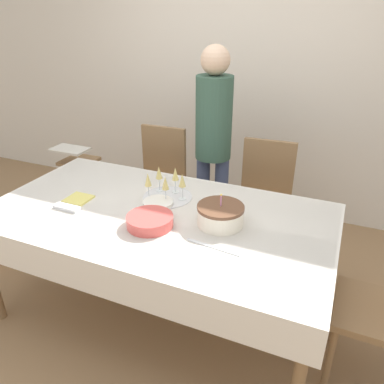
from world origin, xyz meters
TOP-DOWN VIEW (x-y plane):
  - ground_plane at (0.00, 0.00)m, footprint 12.00×12.00m
  - wall_back at (0.00, 1.75)m, footprint 8.00×0.05m
  - dining_table at (0.00, 0.00)m, footprint 2.06×1.11m
  - dining_chair_far_left at (-0.46, 0.87)m, footprint 0.43×0.43m
  - dining_chair_far_right at (0.45, 0.87)m, footprint 0.44×0.44m
  - birthday_cake at (0.39, 0.02)m, footprint 0.26×0.26m
  - champagne_tray at (-0.04, 0.21)m, footprint 0.32×0.32m
  - plate_stack_main at (0.03, -0.15)m, footprint 0.26×0.26m
  - plate_stack_dessert at (-0.04, 0.09)m, footprint 0.19×0.19m
  - cake_knife at (0.43, -0.21)m, footprint 0.30×0.05m
  - fork_pile at (-0.52, -0.18)m, footprint 0.17×0.06m
  - napkin_pile at (-0.54, -0.05)m, footprint 0.15×0.15m
  - person_standing at (0.01, 0.93)m, footprint 0.28×0.28m
  - high_chair at (-1.34, 0.90)m, footprint 0.33×0.35m

SIDE VIEW (x-z plane):
  - ground_plane at x=0.00m, z-range 0.00..0.00m
  - high_chair at x=-1.34m, z-range 0.13..0.84m
  - dining_chair_far_left at x=-0.46m, z-range 0.05..1.02m
  - dining_chair_far_right at x=0.45m, z-range 0.05..1.02m
  - dining_table at x=0.00m, z-range 0.28..1.04m
  - cake_knife at x=0.43m, z-range 0.76..0.76m
  - napkin_pile at x=-0.54m, z-range 0.76..0.77m
  - fork_pile at x=-0.52m, z-range 0.76..0.78m
  - plate_stack_dessert at x=-0.04m, z-range 0.76..0.79m
  - plate_stack_main at x=0.03m, z-range 0.76..0.82m
  - birthday_cake at x=0.39m, z-range 0.72..0.92m
  - champagne_tray at x=-0.04m, z-range 0.75..0.93m
  - person_standing at x=0.01m, z-range 0.17..1.80m
  - wall_back at x=0.00m, z-range 0.00..2.70m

